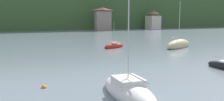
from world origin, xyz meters
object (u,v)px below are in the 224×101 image
object	(u,v)px
sailboat_near_0	(128,91)
sailboat_far_3	(114,46)
shore_building_eastcentral	(153,20)
mooring_buoy_mid	(44,88)
shore_building_central	(103,19)
sailboat_far_2	(179,45)

from	to	relation	value
sailboat_near_0	sailboat_far_3	bearing A→B (deg)	-18.34
shore_building_eastcentral	mooring_buoy_mid	distance (m)	91.16
shore_building_eastcentral	mooring_buoy_mid	world-z (taller)	shore_building_eastcentral
shore_building_central	sailboat_near_0	size ratio (longest dim) A/B	1.01
sailboat_near_0	sailboat_far_2	world-z (taller)	sailboat_near_0
sailboat_far_3	mooring_buoy_mid	world-z (taller)	sailboat_far_3
sailboat_near_0	sailboat_far_2	distance (m)	28.53
mooring_buoy_mid	sailboat_far_2	bearing A→B (deg)	33.00
sailboat_far_3	shore_building_central	bearing A→B (deg)	-130.12
shore_building_central	shore_building_eastcentral	size ratio (longest dim) A/B	1.11
sailboat_near_0	sailboat_far_2	bearing A→B (deg)	-41.67
shore_building_central	sailboat_far_3	size ratio (longest dim) A/B	1.83
shore_building_central	mooring_buoy_mid	world-z (taller)	shore_building_central
sailboat_near_0	sailboat_far_2	size ratio (longest dim) A/B	1.02
sailboat_far_2	sailboat_far_3	xyz separation A→B (m)	(-10.56, 4.04, -0.16)
sailboat_far_3	shore_building_eastcentral	bearing A→B (deg)	-149.36
shore_building_eastcentral	sailboat_far_2	distance (m)	64.00
shore_building_eastcentral	shore_building_central	bearing A→B (deg)	-176.92
sailboat_near_0	mooring_buoy_mid	bearing A→B (deg)	52.78
shore_building_eastcentral	sailboat_near_0	bearing A→B (deg)	-122.95
shore_building_central	sailboat_far_2	distance (m)	55.72
sailboat_near_0	sailboat_far_3	size ratio (longest dim) A/B	1.81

